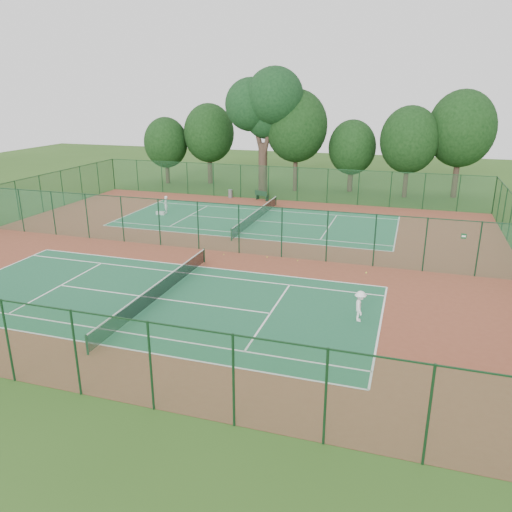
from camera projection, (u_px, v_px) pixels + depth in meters
The scene contains 19 objects.
ground at pixel (219, 251), 35.56m from camera, with size 120.00×120.00×0.00m, color #2A4E18.
red_pad at pixel (219, 251), 35.55m from camera, with size 40.00×36.00×0.01m, color brown.
court_near at pixel (158, 299), 27.41m from camera, with size 23.77×10.97×0.01m, color #1C5B3A.
court_far at pixel (257, 221), 43.69m from camera, with size 23.77×10.97×0.01m, color #206842.
fence_north at pixel (283, 183), 51.28m from camera, with size 40.00×0.09×3.50m.
fence_south at pixel (41, 347), 18.72m from camera, with size 40.00×0.09×3.50m.
fence_divider at pixel (218, 227), 35.00m from camera, with size 40.00×0.09×3.50m.
tennis_net_near at pixel (158, 290), 27.24m from camera, with size 0.10×12.90×0.97m.
tennis_net_far at pixel (257, 215), 43.52m from camera, with size 0.10×12.90×0.97m.
player_near at pixel (360, 306), 24.54m from camera, with size 1.01×0.58×1.57m, color white.
player_far at pixel (166, 205), 46.09m from camera, with size 0.59×0.39×1.62m, color silver.
trash_bin at pixel (230, 194), 52.94m from camera, with size 0.47×0.47×0.85m, color slate.
bench at pixel (262, 195), 51.65m from camera, with size 1.69×1.09×1.01m.
kit_bag at pixel (160, 213), 45.76m from camera, with size 0.81×0.30×0.30m, color silver.
stray_ball_a at pixel (267, 257), 34.11m from camera, with size 0.08×0.08×0.08m, color gold.
stray_ball_b at pixel (298, 260), 33.45m from camera, with size 0.07×0.07×0.07m, color #C9D732.
stray_ball_c at pixel (224, 254), 34.69m from camera, with size 0.07×0.07×0.07m, color #C3D130.
big_tree at pixel (264, 104), 53.62m from camera, with size 8.68×6.35×13.33m.
evergreen_row at pixel (301, 190), 57.34m from camera, with size 39.00×5.00×12.00m, color black, non-canonical shape.
Camera 1 is at (12.73, -31.46, 10.93)m, focal length 35.00 mm.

